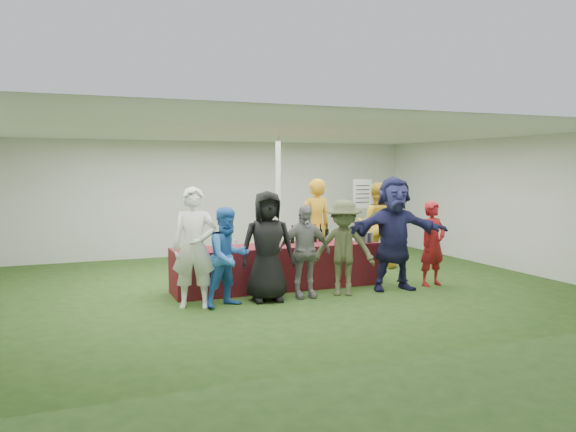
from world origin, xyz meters
name	(u,v)px	position (x,y,z in m)	size (l,w,h in m)	color
ground	(276,286)	(0.00, 0.00, 0.00)	(60.00, 60.00, 0.00)	#284719
tent	(278,205)	(0.50, 1.20, 1.35)	(10.00, 10.00, 10.00)	white
serving_table	(277,267)	(-0.03, -0.14, 0.38)	(3.60, 0.80, 0.75)	maroon
wine_bottles	(310,235)	(0.65, 0.02, 0.87)	(0.77, 0.15, 0.32)	black
wine_glasses	(230,243)	(-0.95, -0.39, 0.86)	(1.20, 0.10, 0.16)	silver
water_bottle	(279,239)	(0.03, -0.06, 0.85)	(0.07, 0.07, 0.23)	silver
bar_towel	(355,240)	(1.51, -0.09, 0.77)	(0.25, 0.18, 0.03)	white
dump_bucket	(366,237)	(1.58, -0.36, 0.84)	(0.26, 0.26, 0.18)	slate
wine_list_sign	(362,199)	(3.27, 2.76, 1.32)	(0.50, 0.03, 1.80)	slate
staff_pourer	(315,226)	(1.18, 0.92, 0.93)	(0.68, 0.45, 1.87)	#C78D1A
staff_back	(377,225)	(2.64, 1.01, 0.89)	(0.86, 0.67, 1.77)	gold
customer_0	(194,248)	(-1.65, -0.93, 0.90)	(0.66, 0.43, 1.80)	white
customer_1	(228,257)	(-1.16, -1.04, 0.75)	(0.73, 0.57, 1.50)	blue
customer_2	(267,246)	(-0.50, -0.94, 0.86)	(0.85, 0.55, 1.73)	black
customer_3	(304,251)	(0.12, -0.93, 0.75)	(0.88, 0.37, 1.50)	gray
customer_4	(343,248)	(0.79, -1.02, 0.78)	(1.01, 0.58, 1.56)	#42482B
customer_5	(394,233)	(1.77, -0.99, 0.97)	(1.80, 0.57, 1.94)	#1C1E47
customer_6	(433,244)	(2.59, -0.96, 0.75)	(0.54, 0.36, 1.49)	maroon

